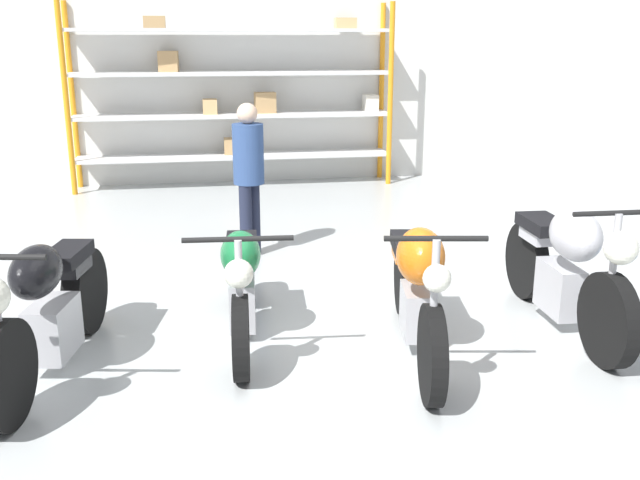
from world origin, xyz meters
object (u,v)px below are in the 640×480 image
Objects in this scene: motorcycle_orange at (417,285)px; motorcycle_silver at (566,265)px; shelving_rack at (235,94)px; motorcycle_green at (242,282)px; person_browsing at (249,168)px; motorcycle_black at (46,309)px.

motorcycle_orange is 1.29m from motorcycle_silver.
shelving_rack reaches higher than motorcycle_orange.
motorcycle_green is 1.27× the size of person_browsing.
motorcycle_black is 1.01× the size of motorcycle_silver.
shelving_rack is 6.52m from motorcycle_orange.
motorcycle_black is 1.03× the size of motorcycle_green.
person_browsing is (1.56, 2.56, 0.46)m from motorcycle_black.
motorcycle_silver is at bearing 166.70° from person_browsing.
shelving_rack is at bearing -58.12° from person_browsing.
motorcycle_silver is (2.21, -6.17, -0.88)m from shelving_rack.
shelving_rack is 3.80m from person_browsing.
motorcycle_green is (-0.30, -5.92, -0.96)m from shelving_rack.
person_browsing reaches higher than motorcycle_black.
motorcycle_black is 3.03m from person_browsing.
shelving_rack is 2.38× the size of motorcycle_green.
motorcycle_orange is (0.93, -6.39, -0.89)m from shelving_rack.
motorcycle_silver is at bearing 109.56° from motorcycle_orange.
motorcycle_orange reaches higher than motorcycle_black.
shelving_rack reaches higher than motorcycle_black.
person_browsing is (0.22, 2.15, 0.49)m from motorcycle_green.
shelving_rack is at bearing -178.53° from motorcycle_green.
person_browsing is (-1.01, 2.62, 0.42)m from motorcycle_orange.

